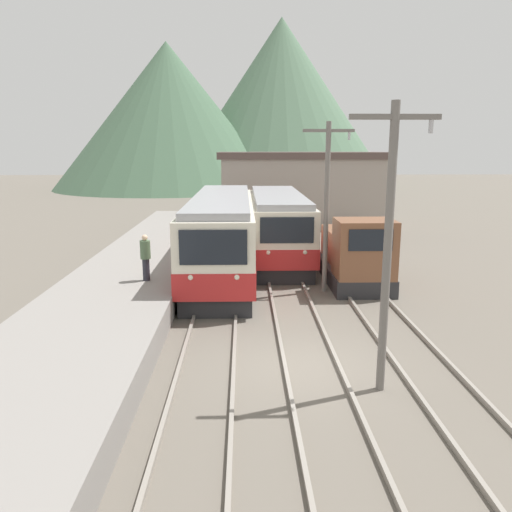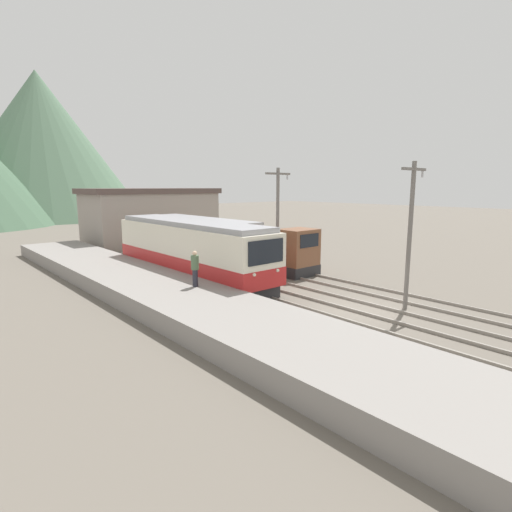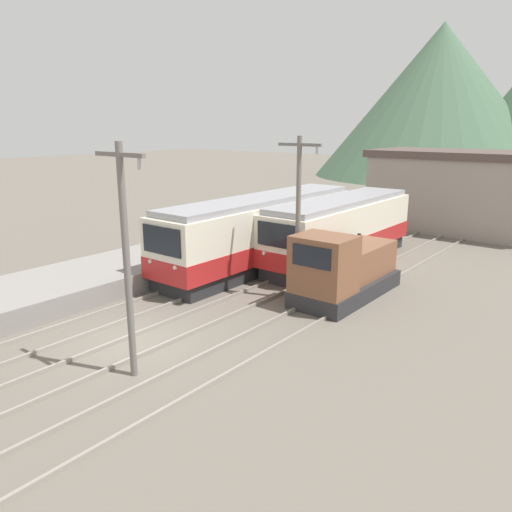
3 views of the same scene
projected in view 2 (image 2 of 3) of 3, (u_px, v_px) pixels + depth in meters
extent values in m
plane|color=#665E54|center=(357.00, 309.00, 18.69)|extent=(200.00, 200.00, 0.00)
cube|color=gray|center=(258.00, 331.00, 14.54)|extent=(4.50, 54.00, 0.89)
cube|color=gray|center=(310.00, 323.00, 16.51)|extent=(0.10, 60.00, 0.14)
cube|color=gray|center=(332.00, 316.00, 17.45)|extent=(0.10, 60.00, 0.14)
cube|color=gray|center=(351.00, 310.00, 18.34)|extent=(0.10, 60.00, 0.14)
cube|color=gray|center=(368.00, 304.00, 19.27)|extent=(0.10, 60.00, 0.14)
cube|color=gray|center=(386.00, 298.00, 20.29)|extent=(0.10, 60.00, 0.14)
cube|color=gray|center=(400.00, 293.00, 21.23)|extent=(0.10, 60.00, 0.14)
cube|color=#28282B|center=(191.00, 274.00, 24.51)|extent=(2.58, 12.94, 0.70)
cube|color=silver|center=(190.00, 247.00, 24.22)|extent=(2.80, 13.48, 2.66)
cube|color=red|center=(191.00, 261.00, 24.37)|extent=(2.84, 13.52, 0.96)
cube|color=black|center=(266.00, 252.00, 19.13)|extent=(2.24, 0.06, 1.17)
sphere|color=silver|center=(254.00, 275.00, 18.79)|extent=(0.18, 0.18, 0.18)
sphere|color=silver|center=(278.00, 270.00, 19.80)|extent=(0.18, 0.18, 0.18)
cube|color=#939399|center=(190.00, 223.00, 23.97)|extent=(2.46, 12.94, 0.28)
cube|color=#28282B|center=(201.00, 261.00, 28.68)|extent=(2.58, 10.81, 0.70)
cube|color=silver|center=(200.00, 239.00, 28.41)|extent=(2.80, 11.26, 2.47)
cube|color=red|center=(200.00, 250.00, 28.54)|extent=(2.84, 11.30, 0.89)
cube|color=black|center=(252.00, 241.00, 24.14)|extent=(2.24, 0.06, 1.09)
sphere|color=silver|center=(242.00, 257.00, 23.79)|extent=(0.18, 0.18, 0.18)
sphere|color=silver|center=(261.00, 254.00, 24.80)|extent=(0.18, 0.18, 0.18)
cube|color=#939399|center=(200.00, 220.00, 28.17)|extent=(2.46, 10.81, 0.28)
cube|color=#28282B|center=(276.00, 265.00, 27.17)|extent=(2.40, 5.84, 0.70)
cube|color=brown|center=(298.00, 247.00, 25.44)|extent=(2.28, 1.87, 2.30)
cube|color=black|center=(310.00, 241.00, 24.65)|extent=(1.68, 0.04, 0.83)
cube|color=brown|center=(267.00, 249.00, 27.68)|extent=(1.92, 3.87, 1.40)
cylinder|color=black|center=(267.00, 235.00, 27.51)|extent=(0.16, 0.16, 0.50)
cylinder|color=slate|center=(410.00, 237.00, 18.13)|extent=(0.20, 0.20, 6.77)
cube|color=slate|center=(414.00, 169.00, 17.61)|extent=(2.00, 0.12, 0.12)
cylinder|color=#B2B2B7|center=(422.00, 174.00, 18.16)|extent=(0.10, 0.10, 0.30)
cylinder|color=slate|center=(278.00, 224.00, 24.46)|extent=(0.20, 0.20, 6.77)
cube|color=slate|center=(278.00, 174.00, 23.94)|extent=(2.00, 0.12, 0.12)
cylinder|color=#B2B2B7|center=(287.00, 177.00, 24.49)|extent=(0.10, 0.10, 0.30)
cylinder|color=#282833|center=(195.00, 278.00, 19.21)|extent=(0.26, 0.26, 0.84)
cylinder|color=#4C6647|center=(195.00, 263.00, 19.08)|extent=(0.38, 0.38, 0.69)
sphere|color=beige|center=(195.00, 253.00, 19.00)|extent=(0.22, 0.22, 0.22)
cube|color=gray|center=(152.00, 219.00, 39.32)|extent=(12.00, 6.00, 4.97)
cube|color=#51423D|center=(150.00, 191.00, 38.85)|extent=(12.60, 6.30, 0.50)
cone|color=#517056|center=(41.00, 146.00, 71.88)|extent=(35.46, 35.46, 25.84)
cone|color=#517056|center=(26.00, 164.00, 74.00)|extent=(34.05, 34.05, 19.37)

